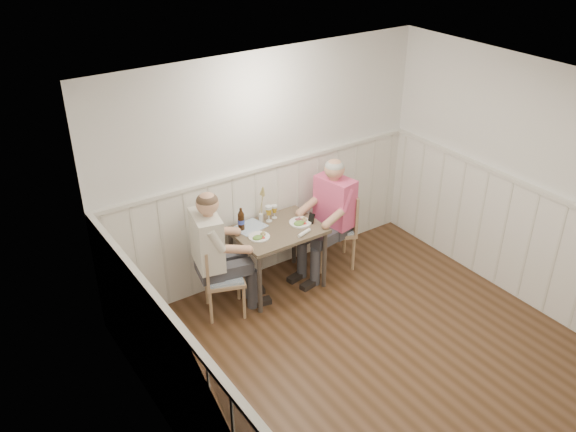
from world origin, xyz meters
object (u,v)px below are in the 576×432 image
(chair_left, at_px, (219,275))
(diner_cream, at_px, (213,262))
(man_in_pink, at_px, (332,224))
(grass_vase, at_px, (261,206))
(dining_table, at_px, (278,237))
(beer_bottle, at_px, (241,220))
(chair_right, at_px, (339,225))

(chair_left, bearing_deg, diner_cream, 112.75)
(man_in_pink, distance_m, diner_cream, 1.52)
(grass_vase, bearing_deg, dining_table, -77.14)
(dining_table, height_order, grass_vase, grass_vase)
(chair_left, height_order, beer_bottle, beer_bottle)
(man_in_pink, distance_m, grass_vase, 0.90)
(dining_table, relative_size, chair_right, 0.99)
(diner_cream, bearing_deg, grass_vase, 17.96)
(beer_bottle, bearing_deg, chair_left, -149.41)
(dining_table, height_order, diner_cream, diner_cream)
(chair_left, bearing_deg, grass_vase, 22.98)
(beer_bottle, xyz_separation_m, grass_vase, (0.28, 0.04, 0.08))
(chair_left, height_order, diner_cream, diner_cream)
(chair_right, bearing_deg, grass_vase, 165.37)
(diner_cream, bearing_deg, beer_bottle, 22.88)
(chair_left, distance_m, beer_bottle, 0.65)
(chair_right, height_order, diner_cream, diner_cream)
(chair_left, relative_size, diner_cream, 0.60)
(dining_table, xyz_separation_m, chair_left, (-0.77, -0.05, -0.18))
(chair_right, distance_m, chair_left, 1.64)
(beer_bottle, bearing_deg, diner_cream, -157.12)
(dining_table, distance_m, chair_left, 0.80)
(chair_right, bearing_deg, man_in_pink, -165.91)
(dining_table, height_order, man_in_pink, man_in_pink)
(chair_right, distance_m, man_in_pink, 0.17)
(diner_cream, bearing_deg, chair_right, -0.00)
(man_in_pink, height_order, beer_bottle, man_in_pink)
(chair_right, height_order, chair_left, chair_right)
(chair_left, xyz_separation_m, beer_bottle, (0.44, 0.26, 0.40))
(diner_cream, bearing_deg, man_in_pink, -1.35)
(chair_left, xyz_separation_m, diner_cream, (-0.03, 0.06, 0.13))
(chair_left, xyz_separation_m, man_in_pink, (1.50, 0.03, 0.13))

